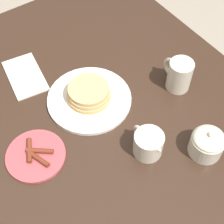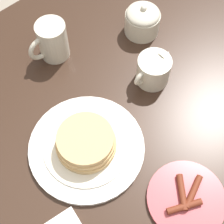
% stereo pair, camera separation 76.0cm
% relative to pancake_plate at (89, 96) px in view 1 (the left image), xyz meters
% --- Properties ---
extents(ground_plane, '(8.00, 8.00, 0.00)m').
position_rel_pancake_plate_xyz_m(ground_plane, '(-0.06, 0.05, -0.76)').
color(ground_plane, gray).
extents(dining_table, '(1.24, 1.09, 0.74)m').
position_rel_pancake_plate_xyz_m(dining_table, '(-0.06, 0.05, -0.13)').
color(dining_table, '#332116').
rests_on(dining_table, ground_plane).
extents(pancake_plate, '(0.27, 0.27, 0.06)m').
position_rel_pancake_plate_xyz_m(pancake_plate, '(0.00, 0.00, 0.00)').
color(pancake_plate, white).
rests_on(pancake_plate, dining_table).
extents(side_plate_bacon, '(0.17, 0.17, 0.02)m').
position_rel_pancake_plate_xyz_m(side_plate_bacon, '(-0.08, 0.23, -0.01)').
color(side_plate_bacon, '#B2474C').
rests_on(side_plate_bacon, dining_table).
extents(coffee_mug, '(0.11, 0.08, 0.10)m').
position_rel_pancake_plate_xyz_m(coffee_mug, '(-0.11, -0.27, 0.03)').
color(coffee_mug, beige).
rests_on(coffee_mug, dining_table).
extents(creamer_pitcher, '(0.12, 0.08, 0.09)m').
position_rel_pancake_plate_xyz_m(creamer_pitcher, '(-0.25, -0.04, 0.02)').
color(creamer_pitcher, beige).
rests_on(creamer_pitcher, dining_table).
extents(sugar_bowl, '(0.09, 0.09, 0.09)m').
position_rel_pancake_plate_xyz_m(sugar_bowl, '(-0.34, -0.17, 0.02)').
color(sugar_bowl, beige).
rests_on(sugar_bowl, dining_table).
extents(napkin, '(0.20, 0.13, 0.01)m').
position_rel_pancake_plate_xyz_m(napkin, '(0.21, 0.12, -0.02)').
color(napkin, silver).
rests_on(napkin, dining_table).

